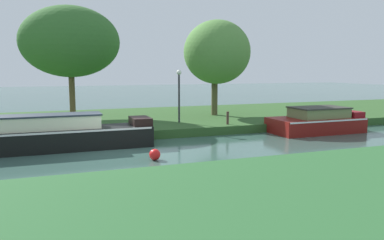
# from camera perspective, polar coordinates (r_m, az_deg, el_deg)

# --- Properties ---
(ground_plane) EXTENTS (120.00, 120.00, 0.00)m
(ground_plane) POSITION_cam_1_polar(r_m,az_deg,el_deg) (14.60, -9.72, -4.64)
(ground_plane) COLOR #37594F
(riverbank_far) EXTENTS (72.00, 10.00, 0.40)m
(riverbank_far) POSITION_cam_1_polar(r_m,az_deg,el_deg) (21.39, -13.25, -0.32)
(riverbank_far) COLOR #2D5324
(riverbank_far) RESTS_ON ground_plane
(black_barge) EXTENTS (9.10, 1.49, 1.96)m
(black_barge) POSITION_cam_1_polar(r_m,az_deg,el_deg) (15.46, -24.15, -2.00)
(black_barge) COLOR black
(black_barge) RESTS_ON ground_plane
(maroon_narrowboat) EXTENTS (4.47, 2.15, 1.23)m
(maroon_narrowboat) POSITION_cam_1_polar(r_m,az_deg,el_deg) (19.68, 18.11, -0.19)
(maroon_narrowboat) COLOR maroon
(maroon_narrowboat) RESTS_ON ground_plane
(willow_tree_left) EXTENTS (5.34, 4.32, 6.07)m
(willow_tree_left) POSITION_cam_1_polar(r_m,az_deg,el_deg) (22.21, -17.66, 11.03)
(willow_tree_left) COLOR brown
(willow_tree_left) RESTS_ON riverbank_far
(willow_tree_centre) EXTENTS (3.74, 4.00, 5.43)m
(willow_tree_centre) POSITION_cam_1_polar(r_m,az_deg,el_deg) (22.10, 3.71, 10.02)
(willow_tree_centre) COLOR brown
(willow_tree_centre) RESTS_ON riverbank_far
(lamp_post) EXTENTS (0.24, 0.24, 2.62)m
(lamp_post) POSITION_cam_1_polar(r_m,az_deg,el_deg) (19.17, -1.94, 4.61)
(lamp_post) COLOR #333338
(lamp_post) RESTS_ON riverbank_far
(mooring_post_near) EXTENTS (0.12, 0.12, 0.62)m
(mooring_post_near) POSITION_cam_1_polar(r_m,az_deg,el_deg) (18.65, 5.32, 0.30)
(mooring_post_near) COLOR #48302A
(mooring_post_near) RESTS_ON riverbank_far
(channel_buoy) EXTENTS (0.38, 0.38, 0.38)m
(channel_buoy) POSITION_cam_1_polar(r_m,az_deg,el_deg) (13.07, -5.56, -5.14)
(channel_buoy) COLOR red
(channel_buoy) RESTS_ON ground_plane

